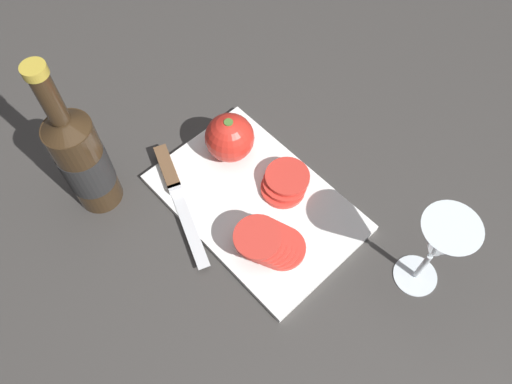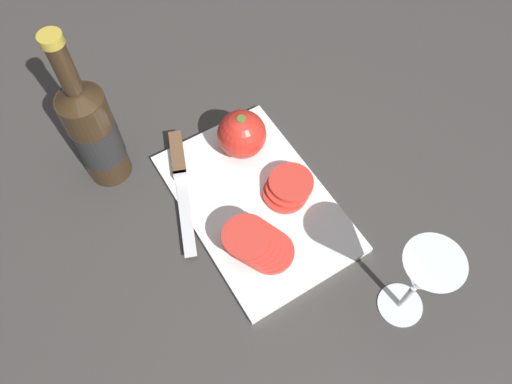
% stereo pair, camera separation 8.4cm
% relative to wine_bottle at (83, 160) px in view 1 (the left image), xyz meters
% --- Properties ---
extents(ground_plane, '(3.00, 3.00, 0.00)m').
position_rel_wine_bottle_xyz_m(ground_plane, '(-0.18, -0.22, -0.11)').
color(ground_plane, '#383533').
extents(cutting_board, '(0.36, 0.23, 0.01)m').
position_rel_wine_bottle_xyz_m(cutting_board, '(-0.20, -0.19, -0.11)').
color(cutting_board, white).
rests_on(cutting_board, ground_plane).
extents(wine_bottle, '(0.08, 0.08, 0.32)m').
position_rel_wine_bottle_xyz_m(wine_bottle, '(0.00, 0.00, 0.00)').
color(wine_bottle, '#332314').
rests_on(wine_bottle, ground_plane).
extents(wine_glass, '(0.08, 0.08, 0.18)m').
position_rel_wine_bottle_xyz_m(wine_glass, '(-0.48, -0.29, 0.01)').
color(wine_glass, silver).
rests_on(wine_glass, ground_plane).
extents(whole_tomato, '(0.09, 0.09, 0.09)m').
position_rel_wine_bottle_xyz_m(whole_tomato, '(-0.09, -0.22, -0.05)').
color(whole_tomato, red).
rests_on(whole_tomato, cutting_board).
extents(knife, '(0.24, 0.11, 0.01)m').
position_rel_wine_bottle_xyz_m(knife, '(-0.07, -0.11, -0.09)').
color(knife, silver).
rests_on(knife, cutting_board).
extents(tomato_slice_stack_near, '(0.08, 0.09, 0.03)m').
position_rel_wine_bottle_xyz_m(tomato_slice_stack_near, '(-0.22, -0.24, -0.09)').
color(tomato_slice_stack_near, red).
rests_on(tomato_slice_stack_near, cutting_board).
extents(tomato_slice_stack_far, '(0.11, 0.11, 0.05)m').
position_rel_wine_bottle_xyz_m(tomato_slice_stack_far, '(-0.28, -0.14, -0.07)').
color(tomato_slice_stack_far, red).
rests_on(tomato_slice_stack_far, cutting_board).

